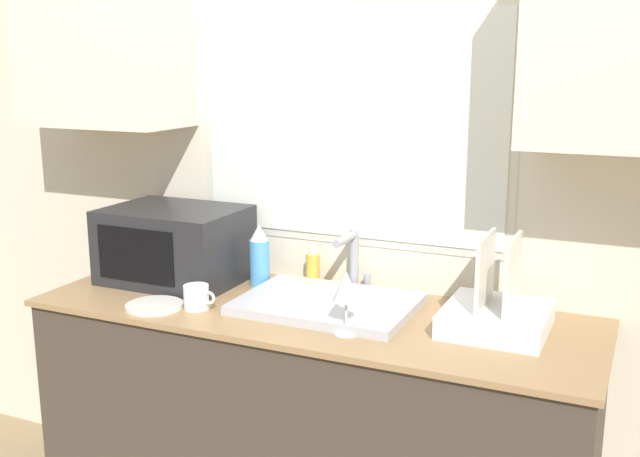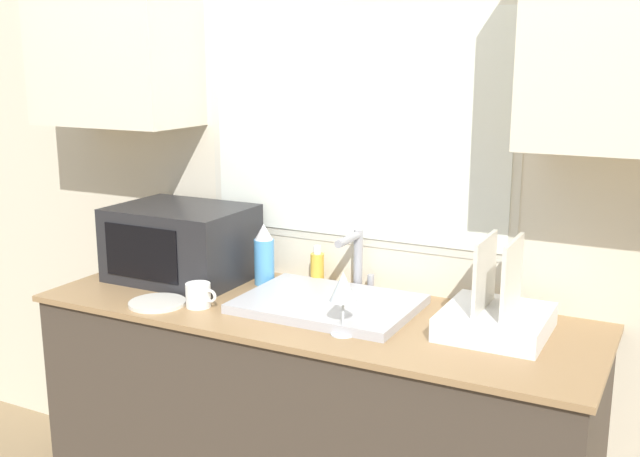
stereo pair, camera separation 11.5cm
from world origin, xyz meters
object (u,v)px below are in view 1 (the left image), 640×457
Objects in this scene: microwave at (175,245)px; dish_rack at (497,312)px; mug_near_sink at (197,297)px; faucet at (353,255)px; spray_bottle at (259,256)px; wine_glass at (346,288)px; soap_bottle at (313,268)px.

dish_rack is at bearing -1.59° from microwave.
dish_rack is (1.18, -0.03, -0.08)m from microwave.
microwave reaches higher than mug_near_sink.
faucet is 0.66m from microwave.
spray_bottle is (-0.33, -0.07, -0.02)m from faucet.
faucet is 1.12× the size of wine_glass.
microwave reaches higher than spray_bottle.
spray_bottle is 1.16× the size of wine_glass.
mug_near_sink is at bearing -167.37° from dish_rack.
wine_glass is at bearing -34.91° from spray_bottle.
microwave is at bearing 136.06° from mug_near_sink.
wine_glass is (0.53, -0.01, 0.10)m from mug_near_sink.
spray_bottle is 0.33m from mug_near_sink.
dish_rack is (0.54, -0.18, -0.07)m from faucet.
spray_bottle reaches higher than mug_near_sink.
microwave is (-0.64, -0.15, 0.01)m from faucet.
soap_bottle is 0.74× the size of wine_glass.
dish_rack reaches higher than wine_glass.
microwave is 2.16× the size of spray_bottle.
microwave is at bearing -161.52° from soap_bottle.
wine_glass is (0.47, -0.33, 0.04)m from spray_bottle.
faucet is at bearing 44.94° from mug_near_sink.
dish_rack is 0.46m from wine_glass.
dish_rack is at bearing -15.49° from soap_bottle.
faucet reaches higher than wine_glass.
dish_rack reaches higher than microwave.
mug_near_sink is (0.25, -0.24, -0.10)m from microwave.
spray_bottle is 0.58m from wine_glass.
dish_rack reaches higher than spray_bottle.
microwave is 0.36m from mug_near_sink.
mug_near_sink is 0.58× the size of wine_glass.
faucet is 0.67× the size of dish_rack.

